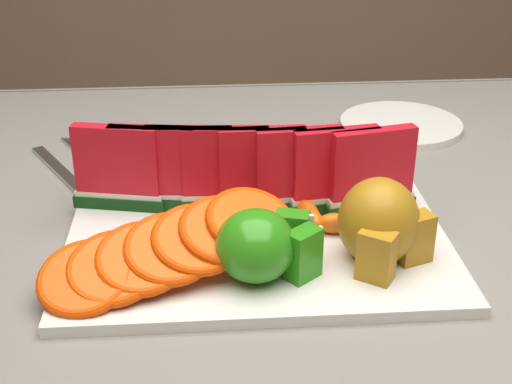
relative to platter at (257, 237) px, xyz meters
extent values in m
cube|color=#4C2C1E|center=(0.00, 0.02, -0.03)|extent=(1.40, 0.90, 0.03)
cube|color=gray|center=(0.00, 0.02, -0.01)|extent=(1.52, 1.02, 0.01)
cube|color=gray|center=(0.00, 0.53, -0.10)|extent=(1.52, 0.01, 0.20)
cube|color=silver|center=(0.00, 0.00, 0.00)|extent=(0.40, 0.30, 0.01)
ellipsoid|color=#3D9617|center=(-0.01, -0.08, 0.04)|extent=(0.09, 0.09, 0.07)
cube|color=#3D9617|center=(0.04, -0.09, 0.03)|extent=(0.04, 0.04, 0.05)
cube|color=beige|center=(0.04, -0.09, 0.03)|extent=(0.03, 0.02, 0.05)
cube|color=#3D9617|center=(0.03, -0.05, 0.03)|extent=(0.04, 0.03, 0.05)
cube|color=beige|center=(0.04, -0.05, 0.03)|extent=(0.03, 0.01, 0.05)
ellipsoid|color=#B7720F|center=(0.12, -0.06, 0.05)|extent=(0.10, 0.10, 0.09)
cube|color=#B7720F|center=(0.11, -0.10, 0.03)|extent=(0.04, 0.04, 0.05)
cube|color=#B7720F|center=(0.15, -0.07, 0.03)|extent=(0.04, 0.03, 0.05)
cylinder|color=silver|center=(0.24, 0.32, 0.00)|extent=(0.20, 0.20, 0.01)
cube|color=silver|center=(-0.24, 0.20, 0.00)|extent=(0.10, 0.15, 0.00)
cube|color=silver|center=(-0.25, 0.29, 0.00)|extent=(0.02, 0.04, 0.00)
cube|color=silver|center=(-0.24, 0.29, 0.00)|extent=(0.02, 0.04, 0.00)
cube|color=silver|center=(-0.24, 0.29, 0.00)|extent=(0.02, 0.04, 0.00)
cube|color=#0E380D|center=(-0.15, 0.07, 0.01)|extent=(0.11, 0.04, 0.01)
cube|color=silver|center=(-0.15, 0.07, 0.02)|extent=(0.10, 0.04, 0.01)
cube|color=red|center=(-0.15, 0.07, 0.07)|extent=(0.10, 0.04, 0.08)
cube|color=#0E380D|center=(-0.11, 0.07, 0.01)|extent=(0.11, 0.04, 0.01)
cube|color=silver|center=(-0.11, 0.07, 0.02)|extent=(0.10, 0.03, 0.01)
cube|color=red|center=(-0.11, 0.07, 0.07)|extent=(0.10, 0.03, 0.08)
cube|color=#0E380D|center=(-0.07, 0.06, 0.01)|extent=(0.11, 0.03, 0.01)
cube|color=silver|center=(-0.07, 0.06, 0.02)|extent=(0.10, 0.03, 0.01)
cube|color=red|center=(-0.07, 0.06, 0.07)|extent=(0.10, 0.02, 0.08)
cube|color=#0E380D|center=(-0.03, 0.06, 0.01)|extent=(0.11, 0.02, 0.01)
cube|color=silver|center=(-0.03, 0.06, 0.02)|extent=(0.10, 0.02, 0.01)
cube|color=red|center=(-0.03, 0.06, 0.07)|extent=(0.10, 0.02, 0.08)
cube|color=#0E380D|center=(0.01, 0.05, 0.01)|extent=(0.11, 0.02, 0.01)
cube|color=silver|center=(0.01, 0.05, 0.02)|extent=(0.10, 0.02, 0.01)
cube|color=red|center=(0.01, 0.05, 0.07)|extent=(0.10, 0.02, 0.08)
cube|color=#0E380D|center=(0.05, 0.05, 0.01)|extent=(0.11, 0.03, 0.01)
cube|color=silver|center=(0.05, 0.05, 0.02)|extent=(0.10, 0.03, 0.01)
cube|color=red|center=(0.05, 0.05, 0.07)|extent=(0.10, 0.02, 0.08)
cube|color=#0E380D|center=(0.09, 0.04, 0.01)|extent=(0.11, 0.04, 0.01)
cube|color=silver|center=(0.09, 0.04, 0.02)|extent=(0.10, 0.03, 0.01)
cube|color=red|center=(0.09, 0.04, 0.07)|extent=(0.10, 0.03, 0.08)
cube|color=#0E380D|center=(0.13, 0.04, 0.01)|extent=(0.11, 0.04, 0.01)
cube|color=silver|center=(0.13, 0.04, 0.02)|extent=(0.10, 0.04, 0.01)
cube|color=red|center=(0.13, 0.04, 0.07)|extent=(0.10, 0.04, 0.08)
cylinder|color=#D74F00|center=(-0.17, -0.10, 0.02)|extent=(0.09, 0.09, 0.04)
torus|color=#B1300B|center=(-0.17, -0.10, 0.02)|extent=(0.11, 0.10, 0.04)
cylinder|color=#D74F00|center=(-0.14, -0.09, 0.03)|extent=(0.09, 0.08, 0.04)
torus|color=#B1300B|center=(-0.14, -0.09, 0.03)|extent=(0.10, 0.10, 0.04)
cylinder|color=#D74F00|center=(-0.11, -0.08, 0.03)|extent=(0.08, 0.08, 0.04)
torus|color=#B1300B|center=(-0.11, -0.08, 0.03)|extent=(0.09, 0.09, 0.04)
cylinder|color=#D74F00|center=(-0.09, -0.07, 0.04)|extent=(0.09, 0.09, 0.04)
torus|color=#B1300B|center=(-0.09, -0.07, 0.04)|extent=(0.10, 0.10, 0.04)
cylinder|color=#D74F00|center=(-0.06, -0.07, 0.04)|extent=(0.10, 0.10, 0.04)
torus|color=#B1300B|center=(-0.06, -0.07, 0.04)|extent=(0.11, 0.11, 0.04)
cylinder|color=#D74F00|center=(-0.04, -0.06, 0.04)|extent=(0.10, 0.10, 0.04)
torus|color=#B1300B|center=(-0.04, -0.06, 0.04)|extent=(0.12, 0.12, 0.04)
cylinder|color=#D74F00|center=(-0.01, -0.05, 0.05)|extent=(0.11, 0.11, 0.04)
torus|color=#B1300B|center=(-0.01, -0.05, 0.05)|extent=(0.12, 0.12, 0.04)
cylinder|color=#D74F00|center=(-0.11, 0.13, 0.02)|extent=(0.07, 0.07, 0.03)
torus|color=#B1300B|center=(-0.11, 0.13, 0.02)|extent=(0.08, 0.08, 0.03)
cylinder|color=#D74F00|center=(-0.07, 0.13, 0.02)|extent=(0.08, 0.08, 0.03)
torus|color=#B1300B|center=(-0.07, 0.13, 0.02)|extent=(0.09, 0.09, 0.03)
cylinder|color=#D74F00|center=(-0.02, 0.13, 0.03)|extent=(0.09, 0.09, 0.03)
torus|color=#B1300B|center=(-0.02, 0.13, 0.03)|extent=(0.10, 0.10, 0.03)
cylinder|color=#D74F00|center=(0.03, 0.13, 0.03)|extent=(0.09, 0.09, 0.03)
torus|color=#B1300B|center=(0.03, 0.13, 0.03)|extent=(0.10, 0.10, 0.03)
ellipsoid|color=orange|center=(-0.09, -0.01, 0.02)|extent=(0.04, 0.03, 0.02)
ellipsoid|color=orange|center=(-0.05, 0.00, 0.02)|extent=(0.04, 0.04, 0.02)
ellipsoid|color=orange|center=(-0.03, 0.02, 0.02)|extent=(0.03, 0.04, 0.02)
ellipsoid|color=orange|center=(-0.02, 0.00, 0.02)|extent=(0.03, 0.04, 0.02)
ellipsoid|color=orange|center=(0.01, 0.02, 0.02)|extent=(0.04, 0.03, 0.02)
ellipsoid|color=orange|center=(0.03, -0.01, 0.02)|extent=(0.02, 0.04, 0.02)
ellipsoid|color=orange|center=(0.06, 0.02, 0.02)|extent=(0.03, 0.04, 0.02)
ellipsoid|color=orange|center=(0.06, 0.00, 0.02)|extent=(0.03, 0.04, 0.02)
ellipsoid|color=orange|center=(0.08, -0.01, 0.02)|extent=(0.04, 0.02, 0.02)
camera|label=1|loc=(-0.05, -0.66, 0.39)|focal=50.00mm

